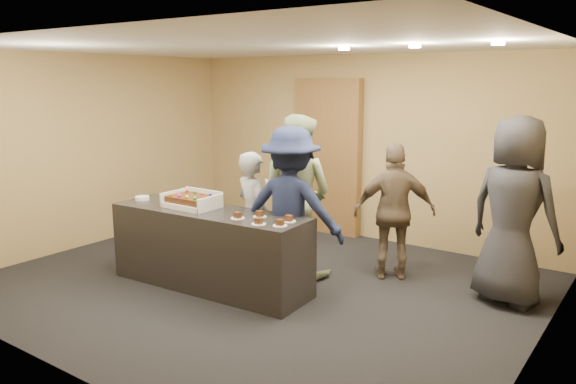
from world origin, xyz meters
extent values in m
plane|color=black|center=(0.00, 0.00, 0.00)|extent=(6.00, 6.00, 0.00)
plane|color=silver|center=(0.00, 0.00, 2.70)|extent=(6.00, 6.00, 0.00)
cube|color=#9B854B|center=(0.00, 2.50, 1.35)|extent=(6.00, 0.04, 2.70)
cube|color=#9B854B|center=(0.00, -2.50, 1.35)|extent=(6.00, 0.04, 2.70)
cube|color=#9B854B|center=(-3.00, 0.00, 1.35)|extent=(0.04, 5.00, 2.70)
cube|color=#9B854B|center=(3.00, 0.00, 1.35)|extent=(0.04, 5.00, 2.70)
cube|color=black|center=(-0.40, -0.38, 0.45)|extent=(2.43, 0.82, 0.90)
cube|color=brown|center=(-0.53, 2.41, 1.18)|extent=(1.07, 0.15, 2.36)
cube|color=white|center=(-0.67, -0.38, 0.93)|extent=(0.59, 0.41, 0.06)
cube|color=white|center=(-0.97, -0.38, 0.98)|extent=(0.02, 0.41, 0.16)
cube|color=white|center=(-0.38, -0.38, 0.98)|extent=(0.02, 0.41, 0.16)
cube|color=white|center=(-0.67, -0.17, 0.99)|extent=(0.59, 0.02, 0.18)
cube|color=#3E1E0E|center=(-0.67, -0.38, 0.99)|extent=(0.52, 0.36, 0.07)
sphere|color=red|center=(-0.87, -0.25, 1.05)|extent=(0.04, 0.04, 0.04)
sphere|color=#329B19|center=(-0.74, -0.25, 1.05)|extent=(0.04, 0.04, 0.04)
sphere|color=orange|center=(-0.62, -0.25, 1.05)|extent=(0.04, 0.04, 0.04)
sphere|color=#1B39EC|center=(-0.49, -0.25, 1.05)|extent=(0.04, 0.04, 0.04)
sphere|color=gold|center=(-0.87, -0.50, 1.05)|extent=(0.04, 0.04, 0.04)
sphere|color=#AE25A8|center=(-0.74, -0.50, 1.05)|extent=(0.04, 0.04, 0.04)
sphere|color=yellow|center=(-0.62, -0.50, 1.05)|extent=(0.04, 0.04, 0.04)
sphere|color=green|center=(-0.49, -0.50, 1.05)|extent=(0.04, 0.04, 0.04)
cylinder|color=white|center=(-1.45, -0.44, 0.92)|extent=(0.17, 0.17, 0.04)
cylinder|color=white|center=(0.11, -0.48, 0.90)|extent=(0.15, 0.15, 0.01)
cube|color=#3E1E0E|center=(0.11, -0.48, 0.94)|extent=(0.07, 0.06, 0.06)
cylinder|color=white|center=(0.26, -0.29, 0.90)|extent=(0.15, 0.15, 0.01)
cube|color=#3E1E0E|center=(0.26, -0.29, 0.94)|extent=(0.07, 0.06, 0.06)
cylinder|color=white|center=(0.44, -0.55, 0.90)|extent=(0.15, 0.15, 0.01)
cube|color=#3E1E0E|center=(0.44, -0.55, 0.94)|extent=(0.07, 0.06, 0.06)
cylinder|color=white|center=(0.62, -0.28, 0.90)|extent=(0.15, 0.15, 0.01)
cube|color=#3E1E0E|center=(0.62, -0.28, 0.94)|extent=(0.07, 0.06, 0.06)
cylinder|color=white|center=(0.65, -0.47, 0.90)|extent=(0.15, 0.15, 0.01)
cube|color=#3E1E0E|center=(0.65, -0.47, 0.94)|extent=(0.07, 0.06, 0.06)
imported|color=#939397|center=(-0.13, 0.08, 0.77)|extent=(0.66, 0.54, 1.54)
imported|color=gray|center=(0.13, 0.58, 0.97)|extent=(0.97, 0.77, 1.95)
imported|color=#151C3A|center=(0.41, 0.07, 0.93)|extent=(1.33, 0.96, 1.85)
imported|color=brown|center=(1.18, 1.10, 0.81)|extent=(1.02, 0.85, 1.63)
imported|color=#242428|center=(2.52, 1.10, 1.00)|extent=(1.11, 0.86, 2.00)
cylinder|color=#FFEAC6|center=(0.80, 0.50, 2.67)|extent=(0.12, 0.12, 0.03)
cylinder|color=#FFEAC6|center=(1.60, 0.50, 2.67)|extent=(0.12, 0.12, 0.03)
cylinder|color=#FFEAC6|center=(2.40, 0.50, 2.67)|extent=(0.12, 0.12, 0.03)
camera|label=1|loc=(3.87, -4.88, 2.36)|focal=35.00mm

